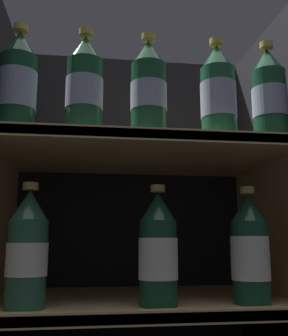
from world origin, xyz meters
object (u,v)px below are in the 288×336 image
(bottle_upper_front_1, at_px, (85,88))
(bottle_lower_front_0, at_px, (27,251))
(bottle_upper_front_0, at_px, (18,84))
(bottle_upper_front_4, at_px, (270,97))
(bottle_upper_front_3, at_px, (218,95))
(bottle_upper_front_2, at_px, (150,91))
(bottle_lower_front_1, at_px, (158,251))
(bottle_lower_front_2, at_px, (250,251))

(bottle_upper_front_1, xyz_separation_m, bottle_lower_front_0, (-0.10, 0.00, -0.33))
(bottle_upper_front_0, height_order, bottle_upper_front_4, same)
(bottle_upper_front_3, xyz_separation_m, bottle_upper_front_4, (0.12, 0.00, 0.00))
(bottle_upper_front_2, height_order, bottle_lower_front_1, bottle_upper_front_2)
(bottle_lower_front_1, bearing_deg, bottle_upper_front_3, -0.00)
(bottle_upper_front_0, bearing_deg, bottle_upper_front_4, 0.00)
(bottle_upper_front_1, relative_size, bottle_lower_front_2, 1.00)
(bottle_upper_front_3, distance_m, bottle_lower_front_0, 0.50)
(bottle_upper_front_2, height_order, bottle_lower_front_2, bottle_upper_front_2)
(bottle_upper_front_0, height_order, bottle_lower_front_1, bottle_upper_front_0)
(bottle_upper_front_4, bearing_deg, bottle_upper_front_2, -180.00)
(bottle_upper_front_3, bearing_deg, bottle_upper_front_0, 180.00)
(bottle_upper_front_4, relative_size, bottle_lower_front_1, 1.00)
(bottle_upper_front_1, height_order, bottle_lower_front_2, bottle_upper_front_1)
(bottle_upper_front_2, xyz_separation_m, bottle_upper_front_4, (0.26, 0.00, -0.00))
(bottle_upper_front_1, relative_size, bottle_lower_front_1, 1.00)
(bottle_upper_front_0, bearing_deg, bottle_lower_front_2, 0.00)
(bottle_upper_front_3, height_order, bottle_lower_front_2, bottle_upper_front_3)
(bottle_upper_front_0, relative_size, bottle_lower_front_1, 1.00)
(bottle_upper_front_1, height_order, bottle_lower_front_0, bottle_upper_front_1)
(bottle_upper_front_1, xyz_separation_m, bottle_upper_front_4, (0.40, 0.00, -0.00))
(bottle_upper_front_0, bearing_deg, bottle_lower_front_0, 0.00)
(bottle_lower_front_1, bearing_deg, bottle_upper_front_4, 0.00)
(bottle_upper_front_1, xyz_separation_m, bottle_lower_front_1, (0.15, 0.00, -0.33))
(bottle_upper_front_0, relative_size, bottle_upper_front_2, 1.00)
(bottle_lower_front_0, bearing_deg, bottle_upper_front_4, 0.00)
(bottle_lower_front_0, distance_m, bottle_lower_front_1, 0.25)
(bottle_lower_front_1, bearing_deg, bottle_upper_front_1, 180.00)
(bottle_upper_front_2, xyz_separation_m, bottle_upper_front_3, (0.15, 0.00, -0.00))
(bottle_upper_front_0, xyz_separation_m, bottle_upper_front_2, (0.27, -0.00, 0.00))
(bottle_upper_front_4, bearing_deg, bottle_lower_front_1, 180.00)
(bottle_upper_front_0, distance_m, bottle_upper_front_3, 0.42)
(bottle_upper_front_4, bearing_deg, bottle_upper_front_0, 180.00)
(bottle_upper_front_4, xyz_separation_m, bottle_lower_front_1, (-0.25, 0.00, -0.33))
(bottle_upper_front_2, relative_size, bottle_lower_front_2, 1.00)
(bottle_upper_front_3, distance_m, bottle_upper_front_4, 0.12)
(bottle_upper_front_1, bearing_deg, bottle_upper_front_2, -0.00)
(bottle_upper_front_4, bearing_deg, bottle_upper_front_1, 180.00)
(bottle_lower_front_0, relative_size, bottle_lower_front_2, 1.00)
(bottle_upper_front_2, bearing_deg, bottle_lower_front_2, 0.00)
(bottle_upper_front_2, height_order, bottle_upper_front_3, same)
(bottle_upper_front_1, bearing_deg, bottle_lower_front_0, 180.00)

